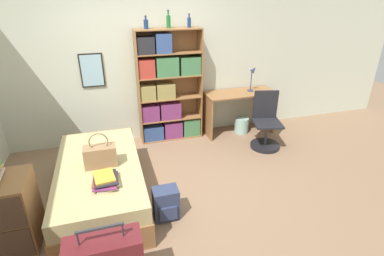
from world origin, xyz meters
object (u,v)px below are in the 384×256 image
(book_stack_on_bed, at_px, (105,180))
(desk, at_px, (239,104))
(bottle_brown, at_px, (168,21))
(desk_chair, at_px, (266,130))
(bottle_clear, at_px, (189,22))
(bed, at_px, (101,182))
(backpack, at_px, (166,204))
(waste_bin, at_px, (241,125))
(desk_lamp, at_px, (253,74))
(bookcase, at_px, (166,91))
(handbag, at_px, (100,155))
(bottle_green, at_px, (146,24))

(book_stack_on_bed, relative_size, desk, 0.30)
(bottle_brown, relative_size, desk_chair, 0.28)
(book_stack_on_bed, height_order, desk_chair, desk_chair)
(bottle_clear, bearing_deg, book_stack_on_bed, -128.03)
(bed, xyz_separation_m, desk, (2.49, 1.34, 0.29))
(backpack, bearing_deg, waste_bin, 45.57)
(desk_lamp, relative_size, waste_bin, 1.61)
(bookcase, height_order, bottle_clear, bottle_clear)
(desk, xyz_separation_m, waste_bin, (0.05, -0.05, -0.40))
(bed, height_order, desk_chair, desk_chair)
(waste_bin, bearing_deg, bottle_brown, 172.02)
(bottle_clear, relative_size, waste_bin, 0.74)
(handbag, height_order, bookcase, bookcase)
(bottle_clear, bearing_deg, handbag, -135.37)
(book_stack_on_bed, height_order, bottle_green, bottle_green)
(handbag, distance_m, desk, 2.81)
(book_stack_on_bed, height_order, bottle_brown, bottle_brown)
(bottle_brown, xyz_separation_m, waste_bin, (1.29, -0.18, -1.85))
(handbag, relative_size, backpack, 1.13)
(desk_chair, height_order, backpack, desk_chair)
(bottle_brown, bearing_deg, bottle_clear, 0.39)
(handbag, height_order, book_stack_on_bed, handbag)
(bottle_clear, bearing_deg, bottle_brown, -179.61)
(bookcase, bearing_deg, desk_chair, -26.99)
(bottle_green, distance_m, desk_lamp, 2.03)
(bed, relative_size, bottle_green, 10.17)
(bottle_clear, bearing_deg, desk, -8.12)
(bottle_brown, height_order, desk_lamp, bottle_brown)
(bookcase, bearing_deg, bottle_brown, 8.96)
(book_stack_on_bed, bearing_deg, waste_bin, 35.30)
(bottle_brown, distance_m, desk_lamp, 1.74)
(bed, height_order, desk_lamp, desk_lamp)
(desk, relative_size, desk_lamp, 2.77)
(bookcase, height_order, desk, bookcase)
(bed, xyz_separation_m, bottle_clear, (1.58, 1.47, 1.72))
(desk, xyz_separation_m, desk_chair, (0.19, -0.66, -0.24))
(bottle_green, height_order, backpack, bottle_green)
(desk_lamp, xyz_separation_m, desk_chair, (-0.04, -0.68, -0.78))
(book_stack_on_bed, relative_size, bottle_brown, 1.40)
(desk_lamp, relative_size, backpack, 1.19)
(handbag, distance_m, bottle_brown, 2.36)
(book_stack_on_bed, bearing_deg, bottle_green, 66.81)
(desk_chair, bearing_deg, bookcase, 153.01)
(bookcase, relative_size, waste_bin, 6.68)
(handbag, bearing_deg, bottle_brown, 51.53)
(bookcase, xyz_separation_m, bottle_clear, (0.41, 0.01, 1.09))
(bookcase, distance_m, waste_bin, 1.56)
(handbag, relative_size, bookcase, 0.23)
(book_stack_on_bed, xyz_separation_m, desk, (2.42, 1.80, -0.02))
(bottle_green, xyz_separation_m, bottle_brown, (0.35, 0.00, 0.03))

